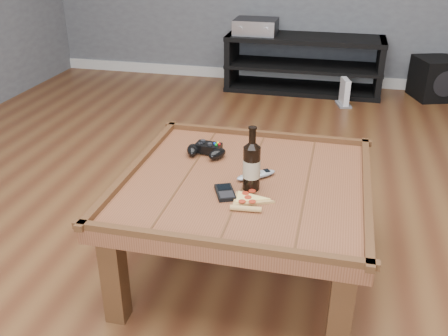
% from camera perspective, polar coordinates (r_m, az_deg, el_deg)
% --- Properties ---
extents(ground, '(6.00, 6.00, 0.00)m').
position_cam_1_polar(ground, '(2.31, 2.27, -11.35)').
color(ground, '#4F2916').
rests_on(ground, ground).
extents(baseboard, '(5.00, 0.02, 0.10)m').
position_cam_1_polar(baseboard, '(4.99, 9.16, 10.12)').
color(baseboard, silver).
rests_on(baseboard, ground).
extents(coffee_table, '(1.03, 1.03, 0.48)m').
position_cam_1_polar(coffee_table, '(2.09, 2.46, -2.82)').
color(coffee_table, brown).
rests_on(coffee_table, ground).
extents(media_console, '(1.40, 0.45, 0.50)m').
position_cam_1_polar(media_console, '(4.70, 9.06, 11.63)').
color(media_console, black).
rests_on(media_console, ground).
extents(beer_bottle, '(0.07, 0.07, 0.26)m').
position_cam_1_polar(beer_bottle, '(1.95, 3.18, 0.39)').
color(beer_bottle, black).
rests_on(beer_bottle, coffee_table).
extents(game_controller, '(0.20, 0.15, 0.05)m').
position_cam_1_polar(game_controller, '(2.27, -2.04, 2.07)').
color(game_controller, black).
rests_on(game_controller, coffee_table).
extents(pizza_slice, '(0.15, 0.22, 0.02)m').
position_cam_1_polar(pizza_slice, '(1.90, 2.72, -3.74)').
color(pizza_slice, tan).
rests_on(pizza_slice, coffee_table).
extents(smartphone, '(0.11, 0.14, 0.02)m').
position_cam_1_polar(smartphone, '(1.95, 0.13, -2.79)').
color(smartphone, black).
rests_on(smartphone, coffee_table).
extents(remote_control, '(0.17, 0.15, 0.03)m').
position_cam_1_polar(remote_control, '(2.08, 3.69, -0.79)').
color(remote_control, gray).
rests_on(remote_control, coffee_table).
extents(av_receiver, '(0.38, 0.32, 0.13)m').
position_cam_1_polar(av_receiver, '(4.69, 3.65, 15.85)').
color(av_receiver, black).
rests_on(av_receiver, media_console).
extents(subwoofer, '(0.45, 0.45, 0.36)m').
position_cam_1_polar(subwoofer, '(4.83, 23.07, 9.41)').
color(subwoofer, black).
rests_on(subwoofer, ground).
extents(game_console, '(0.15, 0.21, 0.23)m').
position_cam_1_polar(game_console, '(4.39, 13.60, 8.28)').
color(game_console, gray).
rests_on(game_console, ground).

